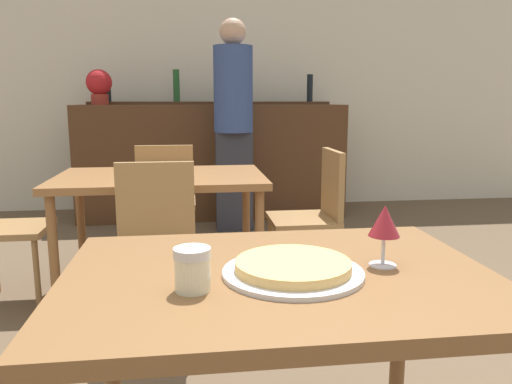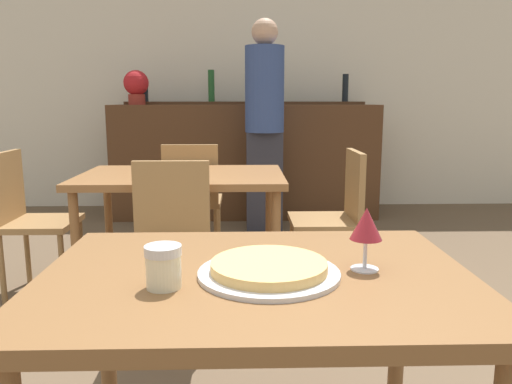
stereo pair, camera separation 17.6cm
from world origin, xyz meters
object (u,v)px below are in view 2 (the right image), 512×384
Objects in this scene: chair_far_side_right at (337,211)px; cheese_shaker at (163,266)px; chair_far_side_back at (192,194)px; chair_far_side_left at (27,213)px; potted_plant at (136,85)px; chair_far_side_front at (170,237)px; wine_glass at (366,226)px; pizza_tray at (269,269)px; person_standing at (265,117)px.

chair_far_side_right is 8.76× the size of cheese_shaker.
chair_far_side_left is at bearing 31.37° from chair_far_side_back.
chair_far_side_left is 2.63× the size of potted_plant.
chair_far_side_back is (0.00, 1.12, 0.00)m from chair_far_side_front.
chair_far_side_back is 1.00× the size of chair_far_side_left.
wine_glass reaches higher than chair_far_side_right.
cheese_shaker is (-0.75, -1.83, 0.29)m from chair_far_side_right.
chair_far_side_right is 2.63× the size of potted_plant.
person_standing is (0.14, 3.26, 0.25)m from pizza_tray.
person_standing is 11.58× the size of wine_glass.
potted_plant reaches higher than chair_far_side_back.
person_standing reaches higher than chair_far_side_left.
chair_far_side_front is at bearing 97.85° from cheese_shaker.
potted_plant is (-0.66, 2.59, 0.80)m from chair_far_side_front.
cheese_shaker is at bearing -77.75° from potted_plant.
cheese_shaker is at bearing -149.12° from chair_far_side_left.
person_standing is (0.55, 0.93, 0.51)m from chair_far_side_back.
chair_far_side_back is 1.20m from person_standing.
chair_far_side_front is 2.50× the size of pizza_tray.
chair_far_side_back is 2.42m from cheese_shaker.
potted_plant reaches higher than chair_far_side_left.
person_standing reaches higher than potted_plant.
cheese_shaker is 3.36m from person_standing.
potted_plant is (-1.32, 3.75, 0.45)m from wine_glass.
chair_far_side_front is at bearing 119.53° from wine_glass.
chair_far_side_front and chair_far_side_right have the same top height.
chair_far_side_left is 2.16m from person_standing.
chair_far_side_front is 1.00× the size of chair_far_side_right.
person_standing is (0.55, 2.06, 0.51)m from chair_far_side_front.
wine_glass is at bearing -70.58° from potted_plant.
person_standing reaches higher than chair_far_side_back.
potted_plant reaches higher than wine_glass.
wine_glass is at bearing 8.77° from pizza_tray.
potted_plant is at bearing -141.95° from chair_far_side_right.
cheese_shaker is (0.18, -1.27, 0.29)m from chair_far_side_front.
chair_far_side_back is 8.76× the size of cheese_shaker.
chair_far_side_back is at bearing 106.08° from wine_glass.
person_standing is (0.38, 3.33, 0.22)m from cheese_shaker.
chair_far_side_front is 1.38m from wine_glass.
potted_plant is at bearing 102.25° from cheese_shaker.
wine_glass is at bearing -88.10° from person_standing.
wine_glass is (0.66, -2.29, 0.35)m from chair_far_side_back.
pizza_tray is at bearing -171.23° from wine_glass.
potted_plant reaches higher than chair_far_side_front.
pizza_tray is at bearing -15.95° from chair_far_side_right.
person_standing is at bearing 87.62° from pizza_tray.
person_standing is (-0.37, 1.49, 0.51)m from chair_far_side_right.
wine_glass is (1.58, -1.73, 0.35)m from chair_far_side_left.
person_standing is 1.36m from potted_plant.
chair_far_side_left is (-0.92, -0.56, 0.00)m from chair_far_side_back.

